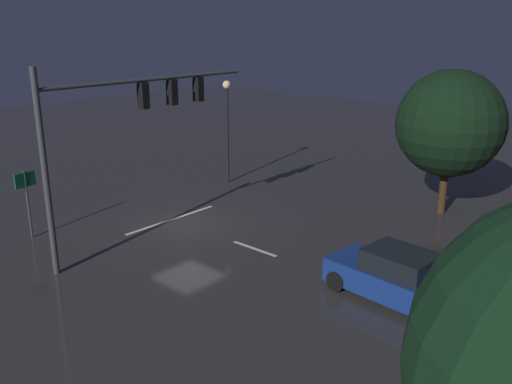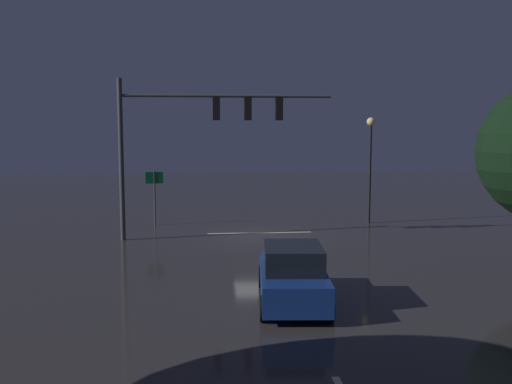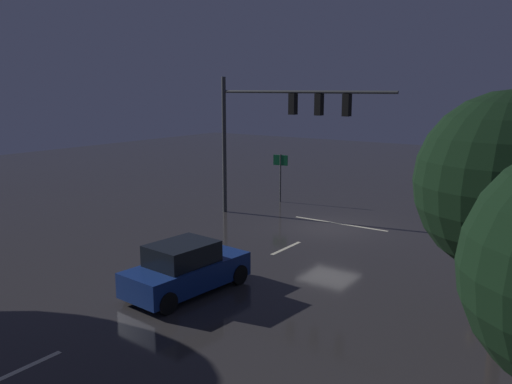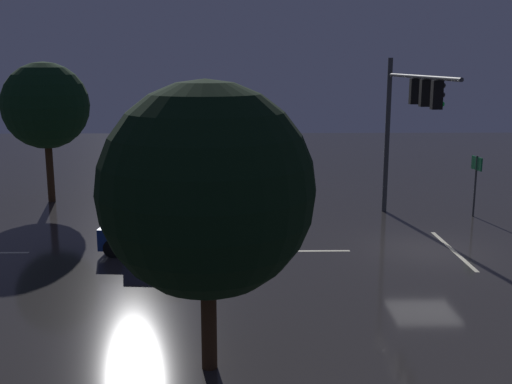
% 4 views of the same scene
% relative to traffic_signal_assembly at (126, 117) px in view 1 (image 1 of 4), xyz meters
% --- Properties ---
extents(ground_plane, '(80.00, 80.00, 0.00)m').
position_rel_traffic_signal_assembly_xyz_m(ground_plane, '(-2.88, -0.18, -5.12)').
color(ground_plane, '#2D2B2B').
extents(traffic_signal_assembly, '(9.47, 0.47, 7.16)m').
position_rel_traffic_signal_assembly_xyz_m(traffic_signal_assembly, '(0.00, 0.00, 0.00)').
color(traffic_signal_assembly, '#383A3D').
rests_on(traffic_signal_assembly, ground_plane).
extents(lane_dash_far, '(0.16, 2.20, 0.01)m').
position_rel_traffic_signal_assembly_xyz_m(lane_dash_far, '(-2.88, 3.82, -5.12)').
color(lane_dash_far, beige).
rests_on(lane_dash_far, ground_plane).
extents(lane_dash_mid, '(0.16, 2.20, 0.01)m').
position_rel_traffic_signal_assembly_xyz_m(lane_dash_mid, '(-2.88, 9.82, -5.12)').
color(lane_dash_mid, beige).
rests_on(lane_dash_mid, ground_plane).
extents(stop_bar, '(5.00, 0.16, 0.01)m').
position_rel_traffic_signal_assembly_xyz_m(stop_bar, '(-2.88, -1.19, -5.12)').
color(stop_bar, beige).
rests_on(stop_bar, ground_plane).
extents(car_approaching, '(2.22, 4.48, 1.70)m').
position_rel_traffic_signal_assembly_xyz_m(car_approaching, '(-2.77, 9.85, -4.33)').
color(car_approaching, navy).
rests_on(car_approaching, ground_plane).
extents(street_lamp_left_kerb, '(0.44, 0.44, 5.56)m').
position_rel_traffic_signal_assembly_xyz_m(street_lamp_left_kerb, '(-8.92, -3.53, -1.28)').
color(street_lamp_left_kerb, black).
rests_on(street_lamp_left_kerb, ground_plane).
extents(route_sign, '(0.90, 0.17, 2.82)m').
position_rel_traffic_signal_assembly_xyz_m(route_sign, '(2.31, -3.87, -3.09)').
color(route_sign, '#383A3D').
rests_on(route_sign, ground_plane).
extents(tree_left_far, '(4.78, 4.78, 6.59)m').
position_rel_traffic_signal_assembly_xyz_m(tree_left_far, '(-11.80, 7.49, -0.93)').
color(tree_left_far, '#382314').
rests_on(tree_left_far, ground_plane).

